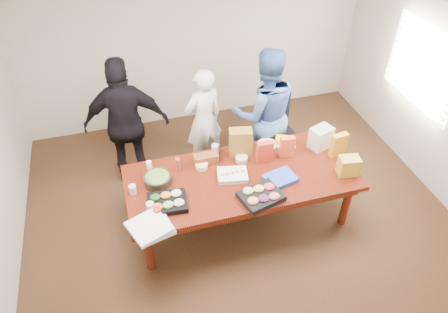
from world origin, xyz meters
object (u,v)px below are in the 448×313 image
object	(u,v)px
person_center	(204,120)
sheet_cake	(232,175)
salad_bowl	(158,179)
office_chair	(280,132)
person_right	(264,113)
conference_table	(241,197)

from	to	relation	value
person_center	sheet_cake	distance (m)	1.19
salad_bowl	person_center	bearing A→B (deg)	51.66
office_chair	person_center	bearing A→B (deg)	161.36
person_center	salad_bowl	bearing A→B (deg)	35.34
salad_bowl	person_right	bearing A→B (deg)	24.81
person_center	person_right	world-z (taller)	person_right
conference_table	sheet_cake	bearing A→B (deg)	173.66
conference_table	office_chair	xyz separation A→B (m)	(0.92, 1.00, 0.12)
person_center	person_right	distance (m)	0.86
conference_table	person_center	size ratio (longest dim) A/B	1.76
person_center	salad_bowl	distance (m)	1.32
conference_table	office_chair	size ratio (longest dim) A/B	2.81
person_right	salad_bowl	size ratio (longest dim) A/B	5.73
person_right	salad_bowl	bearing A→B (deg)	31.07
office_chair	person_center	distance (m)	1.15
person_center	sheet_cake	xyz separation A→B (m)	(0.06, -1.19, -0.01)
office_chair	salad_bowl	xyz separation A→B (m)	(-1.91, -0.83, 0.31)
office_chair	person_right	xyz separation A→B (m)	(-0.30, -0.09, 0.45)
person_center	conference_table	bearing A→B (deg)	81.94
conference_table	sheet_cake	distance (m)	0.42
person_center	office_chair	bearing A→B (deg)	153.08
office_chair	sheet_cake	world-z (taller)	office_chair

